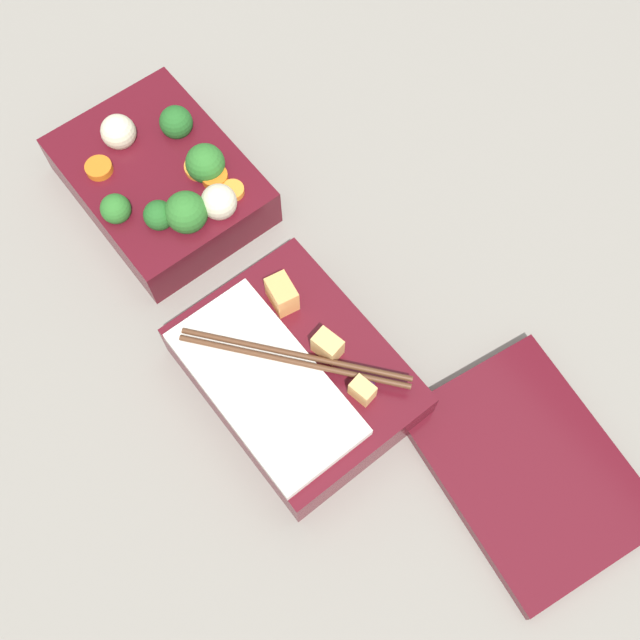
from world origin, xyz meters
The scene contains 4 objects.
ground_plane centered at (0.00, 0.00, 0.00)m, with size 3.00×3.00×0.00m, color gray.
bento_tray_vegetable centered at (-0.14, 0.01, 0.03)m, with size 0.21×0.16×0.08m.
bento_tray_rice centered at (0.11, -0.01, 0.03)m, with size 0.21×0.16×0.08m.
bento_lid centered at (0.31, 0.10, 0.01)m, with size 0.20×0.15×0.01m, color #510F19.
Camera 1 is at (0.31, -0.14, 0.67)m, focal length 42.00 mm.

